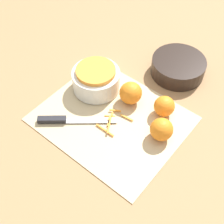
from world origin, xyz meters
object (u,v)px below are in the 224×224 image
object	(u,v)px
orange_right	(131,93)
orange_back	(164,106)
bowl_dark	(178,67)
knife	(63,120)
bowl_speckled	(96,79)
orange_left	(161,129)

from	to	relation	value
orange_right	orange_back	size ratio (longest dim) A/B	1.11
orange_right	bowl_dark	bearing A→B (deg)	78.37
orange_right	knife	bearing A→B (deg)	-119.26
bowl_speckled	orange_right	bearing A→B (deg)	11.18
orange_left	orange_right	world-z (taller)	orange_right
knife	orange_left	size ratio (longest dim) A/B	2.92
bowl_dark	knife	world-z (taller)	bowl_dark
bowl_speckled	orange_left	xyz separation A→B (m)	(0.28, -0.03, -0.01)
bowl_dark	orange_right	world-z (taller)	orange_right
knife	orange_right	size ratio (longest dim) A/B	2.75
bowl_dark	orange_back	bearing A→B (deg)	-70.81
bowl_dark	orange_left	distance (m)	0.30
bowl_speckled	bowl_dark	xyz separation A→B (m)	(0.17, 0.24, -0.02)
bowl_dark	knife	distance (m)	0.45
knife	orange_back	xyz separation A→B (m)	(0.23, 0.23, 0.03)
bowl_speckled	orange_back	world-z (taller)	bowl_speckled
knife	bowl_speckled	bearing A→B (deg)	54.47
knife	orange_back	world-z (taller)	orange_back
orange_left	knife	bearing A→B (deg)	-151.44
knife	orange_right	world-z (taller)	orange_right
bowl_speckled	orange_right	world-z (taller)	bowl_speckled
bowl_dark	orange_back	size ratio (longest dim) A/B	2.86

